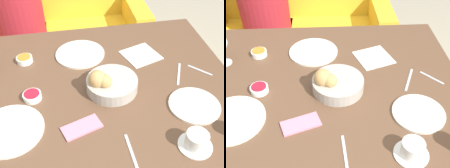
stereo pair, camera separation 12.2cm
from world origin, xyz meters
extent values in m
cube|color=brown|center=(0.00, 0.00, 0.73)|extent=(1.28, 1.01, 0.03)
cube|color=brown|center=(0.59, 0.46, 0.35)|extent=(0.06, 0.06, 0.71)
cube|color=gold|center=(-0.20, 1.13, 0.20)|extent=(1.49, 0.70, 0.41)
cube|color=gold|center=(0.48, 1.13, 0.30)|extent=(0.14, 0.70, 0.61)
cube|color=#23232D|center=(-0.43, 1.03, 0.20)|extent=(0.35, 0.48, 0.41)
cylinder|color=#A31E28|center=(-0.43, 1.03, 0.70)|extent=(0.37, 0.37, 0.58)
cylinder|color=#B2ADA3|center=(0.07, -0.05, 0.77)|extent=(0.22, 0.22, 0.05)
sphere|color=tan|center=(0.04, -0.07, 0.82)|extent=(0.06, 0.06, 0.06)
sphere|color=tan|center=(0.01, -0.06, 0.82)|extent=(0.08, 0.08, 0.08)
cylinder|color=silver|center=(-0.35, -0.21, 0.75)|extent=(0.26, 0.26, 0.01)
cylinder|color=silver|center=(0.39, -0.21, 0.75)|extent=(0.21, 0.21, 0.01)
cylinder|color=silver|center=(-0.04, 0.24, 0.75)|extent=(0.25, 0.25, 0.01)
cylinder|color=white|center=(0.31, -0.40, 0.75)|extent=(0.12, 0.12, 0.01)
cylinder|color=white|center=(0.31, -0.40, 0.78)|extent=(0.08, 0.08, 0.06)
cylinder|color=white|center=(-0.27, -0.04, 0.76)|extent=(0.08, 0.08, 0.03)
cylinder|color=#A3192D|center=(-0.27, -0.04, 0.77)|extent=(0.06, 0.06, 0.00)
cylinder|color=white|center=(-0.32, 0.23, 0.76)|extent=(0.08, 0.08, 0.03)
cylinder|color=#C67F28|center=(-0.32, 0.23, 0.77)|extent=(0.06, 0.06, 0.00)
cube|color=#B7B7BC|center=(0.08, -0.39, 0.74)|extent=(0.02, 0.17, 0.00)
cube|color=#B7B7BC|center=(0.40, 0.00, 0.74)|extent=(0.08, 0.16, 0.00)
cube|color=#B7B7BC|center=(0.51, 0.01, 0.74)|extent=(0.09, 0.10, 0.00)
cube|color=silver|center=(0.26, 0.18, 0.75)|extent=(0.21, 0.21, 0.00)
cube|color=pink|center=(-0.08, -0.24, 0.75)|extent=(0.17, 0.12, 0.01)
camera|label=1|loc=(-0.10, -0.95, 1.58)|focal=45.00mm
camera|label=2|loc=(0.02, -0.97, 1.58)|focal=45.00mm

